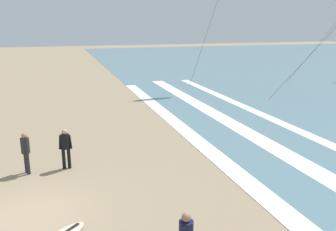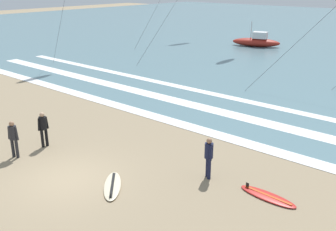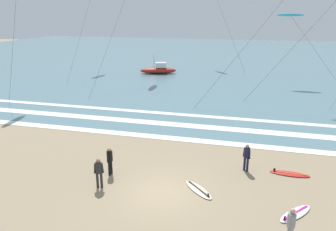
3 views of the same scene
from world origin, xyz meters
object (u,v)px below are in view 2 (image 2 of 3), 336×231
(surfer_left_far, at_px, (43,126))
(surfboard_foreground_flat, at_px, (268,196))
(surfer_left_near, at_px, (209,154))
(surfboard_right_spare, at_px, (112,186))
(offshore_boat, at_px, (256,41))
(surfer_mid_group, at_px, (13,136))

(surfer_left_far, xyz_separation_m, surfboard_foreground_flat, (9.57, 2.49, -0.91))
(surfer_left_near, distance_m, surfboard_right_spare, 3.69)
(surfboard_foreground_flat, bearing_deg, offshore_boat, 119.25)
(surfboard_foreground_flat, distance_m, offshore_boat, 32.23)
(surfboard_right_spare, bearing_deg, surfboard_foreground_flat, 32.94)
(surfer_left_near, height_order, surfboard_foreground_flat, surfer_left_near)
(surfboard_foreground_flat, bearing_deg, surfboard_right_spare, -147.06)
(surfboard_right_spare, relative_size, surfboard_foreground_flat, 0.90)
(surfer_mid_group, xyz_separation_m, surfboard_right_spare, (4.94, 0.96, -0.91))
(surfer_mid_group, distance_m, surfboard_right_spare, 5.12)
(surfer_left_far, bearing_deg, surfboard_right_spare, -5.42)
(surfer_mid_group, height_order, offshore_boat, offshore_boat)
(surfer_mid_group, height_order, surfboard_foreground_flat, surfer_mid_group)
(surfer_left_far, xyz_separation_m, surfer_left_near, (7.20, 2.34, 0.00))
(surfer_mid_group, relative_size, surfer_left_near, 1.00)
(surfer_left_near, xyz_separation_m, offshore_boat, (-13.37, 28.27, -0.40))
(surfboard_right_spare, bearing_deg, surfer_mid_group, -168.96)
(surfer_left_near, distance_m, offshore_boat, 31.28)
(surfer_mid_group, height_order, surfer_left_near, same)
(surfboard_right_spare, bearing_deg, surfer_left_far, 174.58)
(surfer_mid_group, xyz_separation_m, surfer_left_near, (7.15, 3.78, 0.00))
(surfer_mid_group, bearing_deg, surfer_left_near, 27.85)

